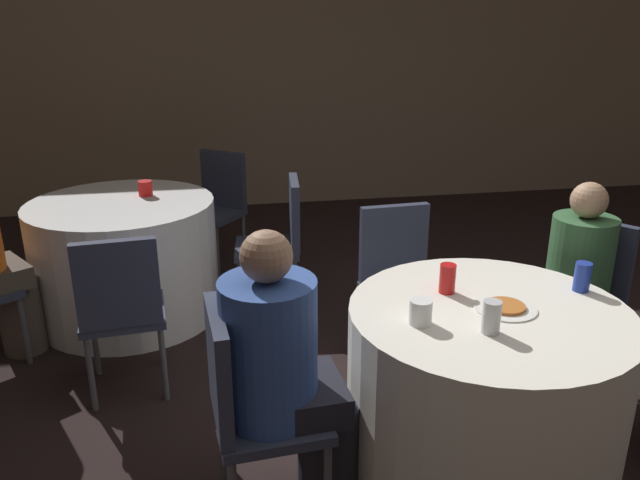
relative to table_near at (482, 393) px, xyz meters
The scene contains 18 objects.
ground_plane 0.39m from the table_near, 49.75° to the left, with size 16.00×16.00×0.00m, color black.
wall_back 4.31m from the table_near, 89.20° to the left, with size 16.00×0.06×2.80m.
table_near is the anchor object (origin of this frame).
table_far 2.40m from the table_near, 131.51° to the left, with size 1.13×1.13×0.75m.
chair_near_west 0.97m from the table_near, behind, with size 0.44×0.43×0.87m.
chair_near_northeast 0.97m from the table_near, 36.23° to the left, with size 0.56×0.56×0.87m.
chair_near_north 0.97m from the table_near, 93.97° to the left, with size 0.43×0.43×0.87m.
chair_far_east 1.82m from the table_near, 109.86° to the left, with size 0.44×0.44×0.87m.
chair_far_northeast 2.76m from the table_near, 111.12° to the left, with size 0.56×0.56×0.87m.
chair_far_south 1.71m from the table_near, 151.15° to the left, with size 0.44×0.44×0.87m.
person_blue_shirt 0.83m from the table_near, behind, with size 0.51×0.36×1.15m.
person_green_jacket 0.81m from the table_near, 36.23° to the left, with size 0.45×0.43×1.09m.
pizza_plate_near 0.39m from the table_near, ahead, with size 0.24×0.24×0.02m.
soda_can_blue 0.63m from the table_near, 13.29° to the left, with size 0.07×0.07×0.12m.
soda_can_silver 0.48m from the table_near, 115.63° to the right, with size 0.07×0.07×0.12m.
soda_can_red 0.49m from the table_near, 120.37° to the left, with size 0.07×0.07×0.12m.
cup_near 0.52m from the table_near, 169.05° to the right, with size 0.08×0.08×0.09m.
cup_far 2.44m from the table_near, 126.97° to the left, with size 0.09×0.09×0.10m.
Camera 1 is at (-1.09, -2.09, 1.81)m, focal length 35.00 mm.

